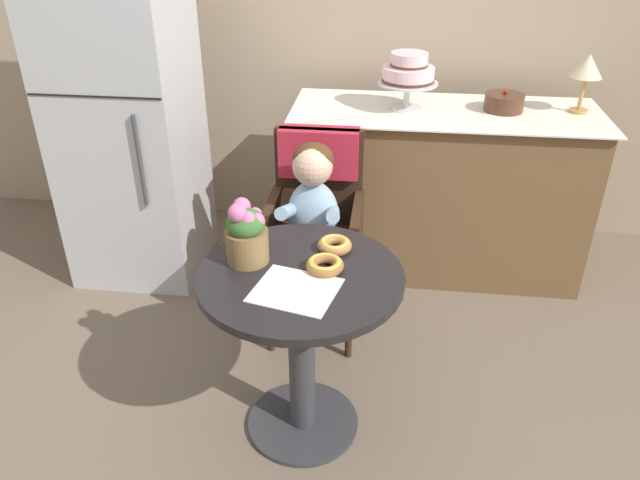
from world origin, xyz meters
TOP-DOWN VIEW (x-y plane):
  - ground_plane at (0.00, 0.00)m, footprint 8.00×8.00m
  - cafe_table at (0.00, 0.00)m, footprint 0.72×0.72m
  - wicker_chair at (-0.04, 0.71)m, footprint 0.42×0.45m
  - seated_child at (-0.04, 0.56)m, footprint 0.27×0.32m
  - paper_napkin at (-0.00, -0.11)m, footprint 0.31×0.29m
  - donut_front at (0.08, 0.03)m, footprint 0.13×0.13m
  - donut_mid at (0.10, 0.17)m, footprint 0.13×0.13m
  - flower_vase at (-0.20, 0.06)m, footprint 0.15×0.15m
  - display_counter at (0.55, 1.30)m, footprint 1.56×0.62m
  - tiered_cake_stand at (0.35, 1.30)m, footprint 0.30×0.30m
  - round_layer_cake at (0.83, 1.34)m, footprint 0.19×0.19m
  - table_lamp at (1.20, 1.36)m, footprint 0.15×0.15m
  - refrigerator at (-1.05, 1.10)m, footprint 0.64×0.63m

SIDE VIEW (x-z plane):
  - ground_plane at x=0.00m, z-range 0.00..0.00m
  - display_counter at x=0.55m, z-range 0.00..0.90m
  - cafe_table at x=0.00m, z-range 0.15..0.87m
  - wicker_chair at x=-0.04m, z-range 0.16..1.12m
  - seated_child at x=-0.04m, z-range 0.31..1.04m
  - paper_napkin at x=0.00m, z-range 0.72..0.72m
  - donut_front at x=0.08m, z-range 0.72..0.76m
  - donut_mid at x=0.10m, z-range 0.72..0.76m
  - flower_vase at x=-0.20m, z-range 0.71..0.95m
  - refrigerator at x=-1.05m, z-range 0.00..1.70m
  - round_layer_cake at x=0.83m, z-range 0.89..1.00m
  - tiered_cake_stand at x=0.35m, z-range 0.94..1.22m
  - table_lamp at x=1.20m, z-range 0.97..1.26m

